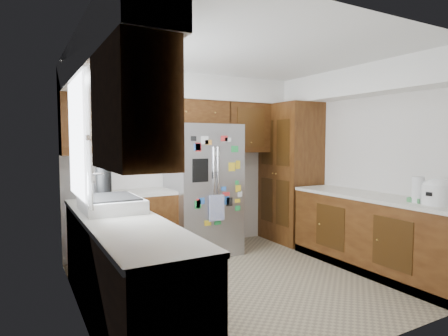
{
  "coord_description": "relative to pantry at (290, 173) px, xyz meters",
  "views": [
    {
      "loc": [
        -2.27,
        -3.47,
        1.57
      ],
      "look_at": [
        -0.14,
        0.35,
        1.26
      ],
      "focal_mm": 30.0,
      "sensor_mm": 36.0,
      "label": 1
    }
  ],
  "objects": [
    {
      "name": "room_shell",
      "position": [
        -1.61,
        -0.79,
        0.75
      ],
      "size": [
        3.64,
        3.24,
        2.52
      ],
      "color": "silver",
      "rests_on": "ground"
    },
    {
      "name": "pantry",
      "position": [
        0.0,
        0.0,
        0.0
      ],
      "size": [
        0.6,
        0.9,
        2.15
      ],
      "primitive_type": "cube",
      "color": "#3C1D0B",
      "rests_on": "ground"
    },
    {
      "name": "bridge_cabinet",
      "position": [
        -1.5,
        0.28,
        0.9
      ],
      "size": [
        0.96,
        0.34,
        0.35
      ],
      "primitive_type": "cube",
      "color": "#3C1D0B",
      "rests_on": "fridge"
    },
    {
      "name": "sink_assembly",
      "position": [
        -3.0,
        -1.05,
        -0.09
      ],
      "size": [
        0.52,
        0.7,
        0.37
      ],
      "color": "white",
      "rests_on": "left_counter_run"
    },
    {
      "name": "left_counter_run",
      "position": [
        -2.86,
        -1.12,
        -0.65
      ],
      "size": [
        1.36,
        3.2,
        0.92
      ],
      "color": "#3C1D0B",
      "rests_on": "ground"
    },
    {
      "name": "fridge_top_items",
      "position": [
        -1.52,
        0.23,
        1.2
      ],
      "size": [
        0.6,
        0.32,
        0.25
      ],
      "color": "#1C3F97",
      "rests_on": "bridge_cabinet"
    },
    {
      "name": "left_counter_clutter",
      "position": [
        -2.98,
        -0.34,
        -0.02
      ],
      "size": [
        0.32,
        0.85,
        0.38
      ],
      "color": "black",
      "rests_on": "left_counter_run"
    },
    {
      "name": "floor",
      "position": [
        -1.5,
        -1.15,
        -1.07
      ],
      "size": [
        3.6,
        3.6,
        0.0
      ],
      "primitive_type": "plane",
      "color": "tan",
      "rests_on": "ground"
    },
    {
      "name": "rice_cooker",
      "position": [
        -0.0,
        -2.36,
        -0.02
      ],
      "size": [
        0.31,
        0.3,
        0.27
      ],
      "color": "white",
      "rests_on": "right_counter_run"
    },
    {
      "name": "paper_towel",
      "position": [
        -0.06,
        -2.18,
        -0.02
      ],
      "size": [
        0.12,
        0.12,
        0.28
      ],
      "primitive_type": "cylinder",
      "color": "white",
      "rests_on": "right_counter_run"
    },
    {
      "name": "right_counter_run",
      "position": [
        0.0,
        -1.62,
        -0.65
      ],
      "size": [
        0.63,
        2.25,
        0.92
      ],
      "color": "#3C1D0B",
      "rests_on": "ground"
    },
    {
      "name": "fridge",
      "position": [
        -1.5,
        0.05,
        -0.17
      ],
      "size": [
        0.9,
        0.79,
        1.8
      ],
      "color": "#A6A6AB",
      "rests_on": "ground"
    }
  ]
}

